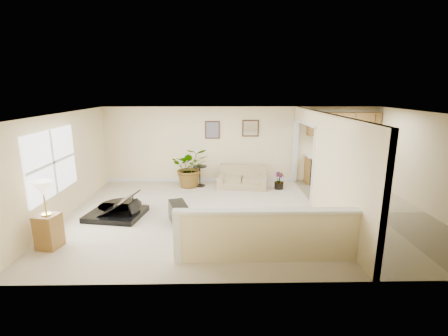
{
  "coord_description": "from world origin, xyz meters",
  "views": [
    {
      "loc": [
        -0.77,
        -7.64,
        3.05
      ],
      "look_at": [
        -0.62,
        0.4,
        1.09
      ],
      "focal_mm": 26.0,
      "sensor_mm": 36.0,
      "label": 1
    }
  ],
  "objects_px": {
    "accent_table": "(200,173)",
    "lamp_stand": "(47,220)",
    "piano": "(115,195)",
    "palm_plant": "(190,168)",
    "small_plant": "(279,182)",
    "loveseat": "(242,177)",
    "piano_bench": "(178,212)"
  },
  "relations": [
    {
      "from": "accent_table",
      "to": "lamp_stand",
      "type": "height_order",
      "value": "lamp_stand"
    },
    {
      "from": "piano",
      "to": "accent_table",
      "type": "height_order",
      "value": "piano"
    },
    {
      "from": "piano",
      "to": "lamp_stand",
      "type": "bearing_deg",
      "value": -104.98
    },
    {
      "from": "piano",
      "to": "accent_table",
      "type": "bearing_deg",
      "value": 61.01
    },
    {
      "from": "accent_table",
      "to": "palm_plant",
      "type": "relative_size",
      "value": 0.52
    },
    {
      "from": "palm_plant",
      "to": "small_plant",
      "type": "relative_size",
      "value": 2.38
    },
    {
      "from": "palm_plant",
      "to": "lamp_stand",
      "type": "bearing_deg",
      "value": -120.84
    },
    {
      "from": "loveseat",
      "to": "palm_plant",
      "type": "xyz_separation_m",
      "value": [
        -1.65,
        0.05,
        0.29
      ]
    },
    {
      "from": "piano",
      "to": "palm_plant",
      "type": "relative_size",
      "value": 1.32
    },
    {
      "from": "piano",
      "to": "palm_plant",
      "type": "height_order",
      "value": "palm_plant"
    },
    {
      "from": "accent_table",
      "to": "small_plant",
      "type": "relative_size",
      "value": 1.24
    },
    {
      "from": "piano_bench",
      "to": "accent_table",
      "type": "relative_size",
      "value": 1.05
    },
    {
      "from": "piano_bench",
      "to": "small_plant",
      "type": "relative_size",
      "value": 1.3
    },
    {
      "from": "piano_bench",
      "to": "palm_plant",
      "type": "xyz_separation_m",
      "value": [
        0.06,
        2.86,
        0.39
      ]
    },
    {
      "from": "loveseat",
      "to": "small_plant",
      "type": "xyz_separation_m",
      "value": [
        1.14,
        -0.26,
        -0.1
      ]
    },
    {
      "from": "piano_bench",
      "to": "palm_plant",
      "type": "distance_m",
      "value": 2.89
    },
    {
      "from": "piano_bench",
      "to": "loveseat",
      "type": "height_order",
      "value": "loveseat"
    },
    {
      "from": "accent_table",
      "to": "palm_plant",
      "type": "bearing_deg",
      "value": -172.24
    },
    {
      "from": "small_plant",
      "to": "palm_plant",
      "type": "bearing_deg",
      "value": 173.59
    },
    {
      "from": "small_plant",
      "to": "lamp_stand",
      "type": "relative_size",
      "value": 0.4
    },
    {
      "from": "piano",
      "to": "loveseat",
      "type": "bearing_deg",
      "value": 45.02
    },
    {
      "from": "lamp_stand",
      "to": "loveseat",
      "type": "bearing_deg",
      "value": 44.64
    },
    {
      "from": "small_plant",
      "to": "lamp_stand",
      "type": "distance_m",
      "value": 6.46
    },
    {
      "from": "piano_bench",
      "to": "piano",
      "type": "bearing_deg",
      "value": 163.71
    },
    {
      "from": "palm_plant",
      "to": "piano",
      "type": "bearing_deg",
      "value": -124.76
    },
    {
      "from": "piano",
      "to": "small_plant",
      "type": "distance_m",
      "value": 4.91
    },
    {
      "from": "piano",
      "to": "small_plant",
      "type": "xyz_separation_m",
      "value": [
        4.44,
        2.08,
        -0.28
      ]
    },
    {
      "from": "piano_bench",
      "to": "small_plant",
      "type": "distance_m",
      "value": 3.82
    },
    {
      "from": "accent_table",
      "to": "palm_plant",
      "type": "height_order",
      "value": "palm_plant"
    },
    {
      "from": "piano_bench",
      "to": "lamp_stand",
      "type": "distance_m",
      "value": 2.7
    },
    {
      "from": "accent_table",
      "to": "palm_plant",
      "type": "xyz_separation_m",
      "value": [
        -0.29,
        -0.04,
        0.2
      ]
    },
    {
      "from": "piano_bench",
      "to": "small_plant",
      "type": "xyz_separation_m",
      "value": [
        2.85,
        2.54,
        -0.0
      ]
    }
  ]
}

